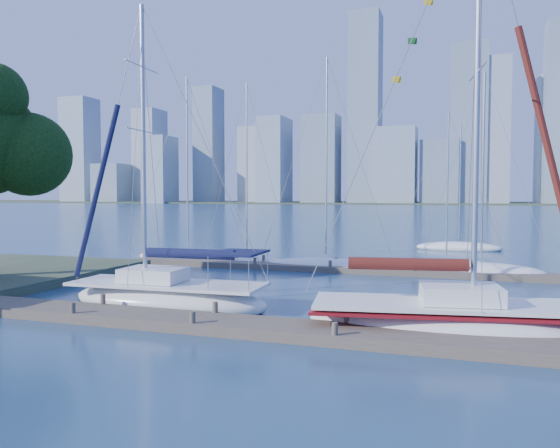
% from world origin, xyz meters
% --- Properties ---
extents(ground, '(700.00, 700.00, 0.00)m').
position_xyz_m(ground, '(0.00, 0.00, 0.00)').
color(ground, navy).
rests_on(ground, ground).
extents(near_dock, '(26.00, 2.00, 0.40)m').
position_xyz_m(near_dock, '(0.00, 0.00, 0.20)').
color(near_dock, '#463D34').
rests_on(near_dock, ground).
extents(far_dock, '(30.00, 1.80, 0.36)m').
position_xyz_m(far_dock, '(2.00, 16.00, 0.18)').
color(far_dock, '#463D34').
rests_on(far_dock, ground).
extents(far_shore, '(800.00, 100.00, 1.50)m').
position_xyz_m(far_shore, '(0.00, 320.00, 0.00)').
color(far_shore, '#38472D').
rests_on(far_shore, ground).
extents(sailboat_navy, '(9.21, 3.35, 13.48)m').
position_xyz_m(sailboat_navy, '(-3.19, 2.87, 0.99)').
color(sailboat_navy, white).
rests_on(sailboat_navy, ground).
extents(sailboat_maroon, '(9.73, 4.57, 15.98)m').
position_xyz_m(sailboat_maroon, '(8.09, 1.95, 1.20)').
color(sailboat_maroon, white).
rests_on(sailboat_maroon, ground).
extents(bg_boat_0, '(8.52, 5.34, 13.76)m').
position_xyz_m(bg_boat_0, '(-10.51, 18.29, 0.28)').
color(bg_boat_0, white).
rests_on(bg_boat_0, ground).
extents(bg_boat_1, '(6.13, 3.49, 12.79)m').
position_xyz_m(bg_boat_1, '(-5.47, 17.46, 0.25)').
color(bg_boat_1, white).
rests_on(bg_boat_1, ground).
extents(bg_boat_2, '(8.62, 3.58, 13.92)m').
position_xyz_m(bg_boat_2, '(0.36, 16.72, 0.26)').
color(bg_boat_2, white).
rests_on(bg_boat_2, ground).
extents(bg_boat_3, '(7.44, 2.56, 10.41)m').
position_xyz_m(bg_boat_3, '(7.74, 19.49, 0.21)').
color(bg_boat_3, white).
rests_on(bg_boat_3, ground).
extents(bg_boat_4, '(7.78, 4.50, 12.37)m').
position_xyz_m(bg_boat_4, '(9.79, 16.81, 0.27)').
color(bg_boat_4, white).
rests_on(bg_boat_4, ground).
extents(bg_boat_7, '(7.59, 4.63, 11.41)m').
position_xyz_m(bg_boat_7, '(8.39, 32.65, 0.25)').
color(bg_boat_7, white).
rests_on(bg_boat_7, ground).
extents(skyline, '(504.74, 51.31, 105.86)m').
position_xyz_m(skyline, '(21.24, 290.65, 32.94)').
color(skyline, '#7D8BA2').
rests_on(skyline, ground).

